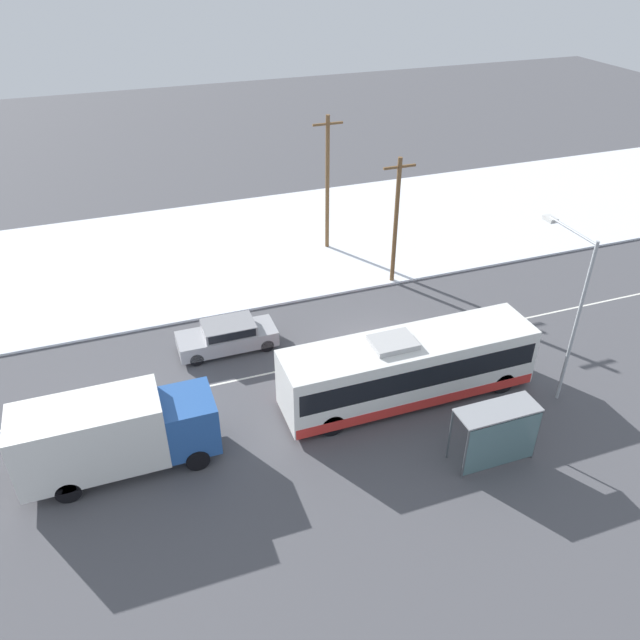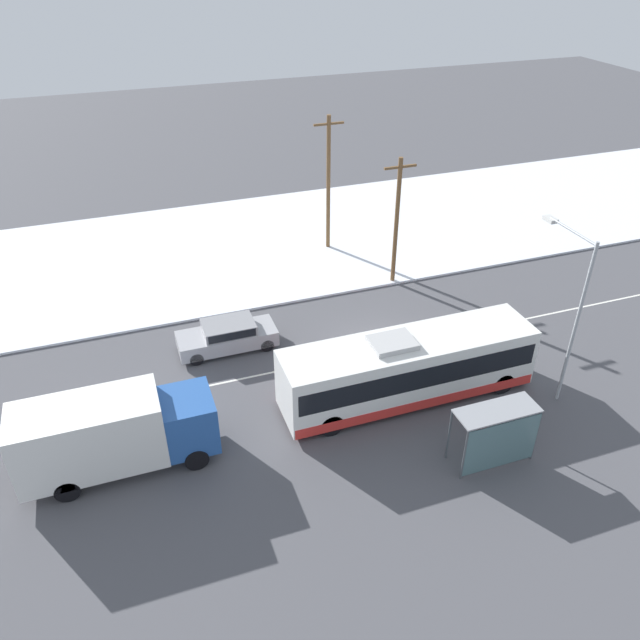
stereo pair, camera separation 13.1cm
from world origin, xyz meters
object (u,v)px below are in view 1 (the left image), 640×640
Objects in this scene: pedestrian_at_stop at (484,422)px; utility_pole_snowlot at (327,182)px; utility_pole_roadside at (396,220)px; streetlamp at (571,296)px; sedan_car at (228,335)px; box_truck at (113,433)px; bus_shelter at (500,429)px; city_bus at (408,368)px.

pedestrian_at_stop is 18.54m from utility_pole_snowlot.
streetlamp is at bearing -78.23° from utility_pole_roadside.
sedan_car is at bearing 129.69° from pedestrian_at_stop.
box_truck is 0.86× the size of utility_pole_snowlot.
sedan_car is 0.63× the size of streetlamp.
bus_shelter is 0.38× the size of utility_pole_snowlot.
sedan_car is 1.48× the size of bus_shelter.
streetlamp reaches higher than bus_shelter.
utility_pole_roadside is (10.19, 3.34, 3.00)m from sedan_car.
pedestrian_at_stop is 6.17m from streetlamp.
box_truck is 20.43m from utility_pole_snowlot.
sedan_car is at bearing 148.23° from streetlamp.
sedan_car is at bearing -133.52° from utility_pole_snowlot.
utility_pole_snowlot is (13.76, 14.89, 2.56)m from box_truck.
utility_pole_roadside is at bearing 31.36° from box_truck.
box_truck reaches higher than pedestrian_at_stop.
bus_shelter is at bearing -73.61° from city_bus.
utility_pole_roadside reaches higher than sedan_car.
bus_shelter is (7.78, -10.72, 0.89)m from sedan_car.
city_bus is at bearing -111.85° from utility_pole_roadside.
pedestrian_at_stop is 1.34m from bus_shelter.
pedestrian_at_stop is 0.52× the size of bus_shelter.
utility_pole_roadside is at bearing 80.30° from bus_shelter.
streetlamp reaches higher than box_truck.
bus_shelter is (-0.17, -1.14, 0.68)m from pedestrian_at_stop.
box_truck reaches higher than city_bus.
box_truck is at bearing 175.22° from streetlamp.
utility_pole_snowlot reaches higher than pedestrian_at_stop.
bus_shelter is (1.37, -4.66, 0.15)m from city_bus.
sedan_car is 12.45m from pedestrian_at_stop.
bus_shelter is at bearing -98.39° from pedestrian_at_stop.
streetlamp reaches higher than sedan_car.
streetlamp reaches higher than pedestrian_at_stop.
pedestrian_at_stop is at bearing -157.95° from streetlamp.
pedestrian_at_stop is at bearing -90.86° from utility_pole_snowlot.
box_truck is 18.34m from streetlamp.
city_bus reaches higher than sedan_car.
box_truck is 0.98× the size of utility_pole_roadside.
city_bus is 6.65× the size of pedestrian_at_stop.
pedestrian_at_stop is at bearing 81.61° from bus_shelter.
city_bus is 2.34× the size of sedan_car.
utility_pole_roadside reaches higher than bus_shelter.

